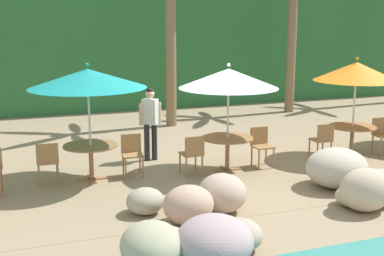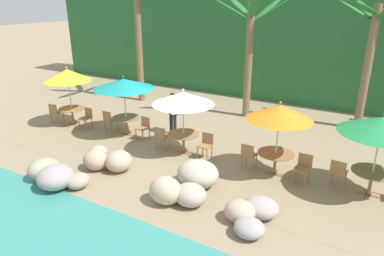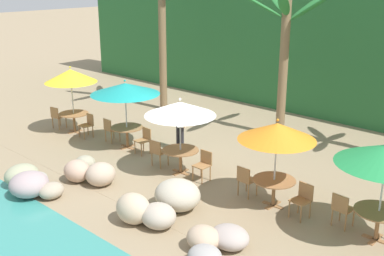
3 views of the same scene
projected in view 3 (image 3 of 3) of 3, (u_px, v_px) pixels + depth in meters
name	position (u px, v px, depth m)	size (l,w,h in m)	color
ground_plane	(177.00, 170.00, 14.75)	(120.00, 120.00, 0.00)	#937F60
terrace_deck	(177.00, 170.00, 14.75)	(18.00, 5.20, 0.01)	#937F60
foliage_backdrop	(327.00, 42.00, 20.11)	(28.00, 2.40, 6.00)	#286633
rock_seawall	(114.00, 195.00, 12.39)	(7.23, 3.26, 0.78)	#A0A280
umbrella_yellow	(71.00, 76.00, 17.57)	(1.91, 1.91, 2.52)	silver
dining_table_yellow	(74.00, 116.00, 18.05)	(1.10, 1.10, 0.74)	olive
chair_yellow_seaward	(88.00, 124.00, 17.54)	(0.46, 0.47, 0.87)	#9E7042
chair_yellow_inland	(57.00, 116.00, 18.47)	(0.47, 0.48, 0.87)	#9E7042
umbrella_teal	(125.00, 89.00, 16.00)	(2.33, 2.33, 2.39)	silver
dining_table_teal	(127.00, 131.00, 16.46)	(1.10, 1.10, 0.74)	olive
chair_teal_seaward	(144.00, 139.00, 15.96)	(0.45, 0.46, 0.87)	#9E7042
chair_teal_inland	(110.00, 128.00, 17.00)	(0.44, 0.44, 0.87)	#9E7042
umbrella_white	(180.00, 109.00, 13.94)	(2.10, 2.10, 2.33)	silver
dining_table_white	(180.00, 154.00, 14.38)	(1.10, 1.10, 0.74)	olive
chair_white_seaward	(204.00, 163.00, 13.92)	(0.42, 0.43, 0.87)	#9E7042
chair_white_inland	(158.00, 151.00, 14.86)	(0.44, 0.45, 0.87)	#9E7042
umbrella_orange	(277.00, 132.00, 11.88)	(1.96, 1.96, 2.36)	silver
dining_table_orange	(274.00, 184.00, 12.32)	(1.10, 1.10, 0.74)	olive
chair_orange_seaward	(303.00, 198.00, 11.79)	(0.47, 0.48, 0.87)	#9E7042
chair_orange_inland	(246.00, 179.00, 12.87)	(0.44, 0.44, 0.87)	#9E7042
dining_table_green	(379.00, 216.00, 10.73)	(1.10, 1.10, 0.74)	olive
chair_green_inland	(342.00, 208.00, 11.30)	(0.46, 0.46, 0.87)	#9E7042
palm_tree_nearest	(162.00, 10.00, 20.04)	(3.32, 3.42, 6.54)	brown
palm_tree_second	(286.00, 40.00, 16.73)	(3.52, 3.53, 5.28)	brown
waiter_in_white	(180.00, 123.00, 16.08)	(0.52, 0.37, 1.70)	#232328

